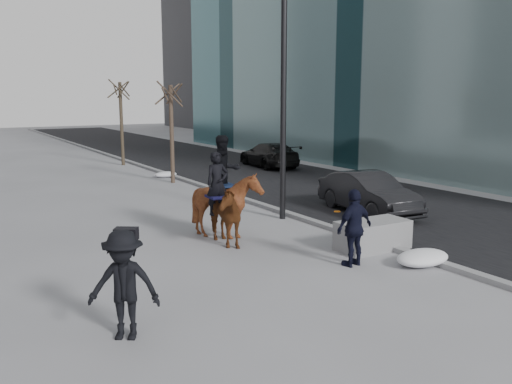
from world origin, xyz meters
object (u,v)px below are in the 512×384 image
mounted_left (220,210)px  mounted_right (226,197)px  planter (373,235)px  car_near (368,193)px

mounted_left → mounted_right: mounted_right is taller
mounted_left → mounted_right: bearing=47.2°
planter → mounted_right: size_ratio=0.66×
car_near → mounted_left: (-5.83, -0.81, 0.22)m
car_near → mounted_left: bearing=-165.0°
planter → car_near: car_near is taller
car_near → mounted_left: mounted_left is taller
mounted_left → planter: bearing=-38.1°
planter → mounted_right: 3.93m
planter → car_near: 4.26m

